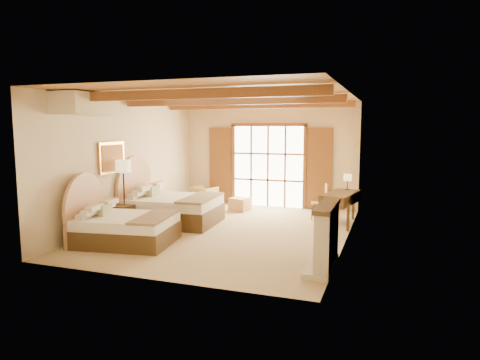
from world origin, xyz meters
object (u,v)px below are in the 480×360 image
at_px(bed_near, 120,225).
at_px(nightstand, 123,217).
at_px(armchair, 204,196).
at_px(desk, 340,207).
at_px(bed_far, 167,205).

bearing_deg(bed_near, nightstand, 113.54).
distance_m(armchair, desk, 4.46).
relative_size(bed_far, desk, 1.49).
xyz_separation_m(armchair, desk, (4.32, -1.11, 0.12)).
relative_size(bed_near, armchair, 3.16).
distance_m(nightstand, armchair, 3.52).
distance_m(bed_far, nightstand, 1.22).
height_order(nightstand, armchair, armchair).
bearing_deg(bed_far, nightstand, -126.01).
relative_size(bed_far, nightstand, 3.94).
xyz_separation_m(nightstand, desk, (4.91, 2.36, 0.13)).
height_order(bed_near, bed_far, bed_far).
xyz_separation_m(bed_far, armchair, (-0.05, 2.45, -0.14)).
bearing_deg(bed_near, bed_far, 81.75).
bearing_deg(desk, bed_far, -151.03).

